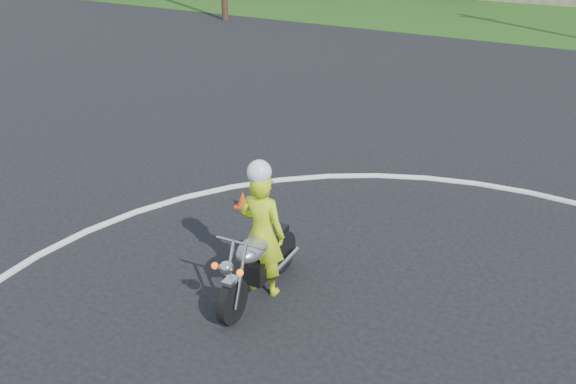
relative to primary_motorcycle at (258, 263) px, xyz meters
The scene contains 2 objects.
primary_motorcycle is the anchor object (origin of this frame).
rider_primary_grp 0.45m from the primary_motorcycle, 92.24° to the left, with size 0.66×0.45×1.95m.
Camera 1 is at (1.40, -2.38, 4.96)m, focal length 40.00 mm.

